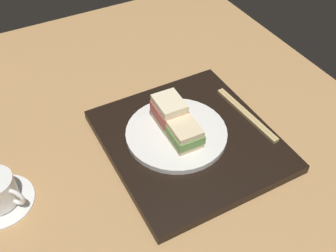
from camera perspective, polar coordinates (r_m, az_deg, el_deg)
The scene contains 6 objects.
ground_plane at distance 82.95cm, azimuth 1.33°, elevation -7.00°, with size 140.00×100.00×3.00cm, color tan.
serving_tray at distance 86.03cm, azimuth 3.02°, elevation -2.04°, with size 36.36×33.76×2.11cm, color black.
sandwich_plate at distance 85.08cm, azimuth 1.19°, elevation -1.04°, with size 21.46×21.46×1.20cm, color silver.
sandwich_near at distance 81.16cm, azimuth 2.31°, elevation -1.05°, with size 7.47×6.00×4.41cm.
sandwich_far at distance 84.56cm, azimuth 0.19°, elevation 2.06°, with size 7.24×6.03×6.11cm.
chopsticks_pair at distance 91.40cm, azimuth 11.02°, elevation 1.65°, with size 19.67×2.53×0.70cm.
Camera 1 is at (-44.71, 26.23, 63.26)cm, focal length 43.09 mm.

